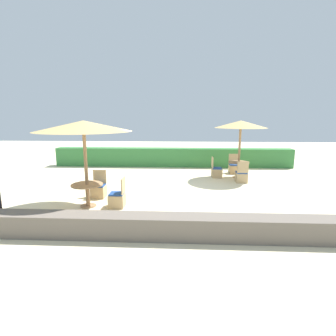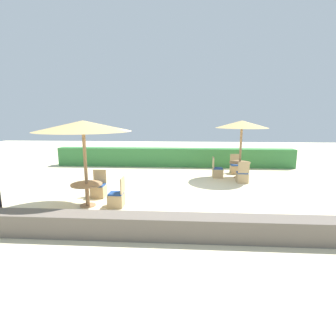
# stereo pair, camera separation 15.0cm
# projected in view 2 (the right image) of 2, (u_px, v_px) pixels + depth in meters

# --- Properties ---
(ground_plane) EXTENTS (40.00, 40.00, 0.00)m
(ground_plane) POSITION_uv_depth(u_px,v_px,m) (167.00, 197.00, 9.15)
(ground_plane) COLOR beige
(hedge_row) EXTENTS (13.00, 0.70, 1.02)m
(hedge_row) POSITION_uv_depth(u_px,v_px,m) (174.00, 157.00, 14.58)
(hedge_row) COLOR #387A3D
(hedge_row) RESTS_ON ground_plane
(stone_border) EXTENTS (10.00, 0.56, 0.54)m
(stone_border) POSITION_uv_depth(u_px,v_px,m) (157.00, 227.00, 6.01)
(stone_border) COLOR #6B6056
(stone_border) RESTS_ON ground_plane
(parasol_front_left) EXTENTS (2.85, 2.85, 2.64)m
(parasol_front_left) POSITION_uv_depth(u_px,v_px,m) (83.00, 126.00, 7.73)
(parasol_front_left) COLOR #93704C
(parasol_front_left) RESTS_ON ground_plane
(round_table_front_left) EXTENTS (0.96, 0.96, 0.71)m
(round_table_front_left) POSITION_uv_depth(u_px,v_px,m) (87.00, 189.00, 8.11)
(round_table_front_left) COLOR #93704C
(round_table_front_left) RESTS_ON ground_plane
(patio_chair_front_left_east) EXTENTS (0.46, 0.46, 0.93)m
(patio_chair_front_left_east) POSITION_uv_depth(u_px,v_px,m) (117.00, 198.00, 8.09)
(patio_chair_front_left_east) COLOR tan
(patio_chair_front_left_east) RESTS_ON ground_plane
(patio_chair_front_left_north) EXTENTS (0.46, 0.46, 0.93)m
(patio_chair_front_left_north) POSITION_uv_depth(u_px,v_px,m) (99.00, 190.00, 9.07)
(patio_chair_front_left_north) COLOR tan
(patio_chair_front_left_north) RESTS_ON ground_plane
(parasol_back_right) EXTENTS (2.30, 2.30, 2.57)m
(parasol_back_right) POSITION_uv_depth(u_px,v_px,m) (242.00, 125.00, 11.46)
(parasol_back_right) COLOR #93704C
(parasol_back_right) RESTS_ON ground_plane
(round_table_back_right) EXTENTS (0.92, 0.92, 0.73)m
(round_table_back_right) POSITION_uv_depth(u_px,v_px,m) (240.00, 166.00, 11.82)
(round_table_back_right) COLOR #93704C
(round_table_back_right) RESTS_ON ground_plane
(patio_chair_back_right_south) EXTENTS (0.46, 0.46, 0.93)m
(patio_chair_back_right_south) POSITION_uv_depth(u_px,v_px,m) (242.00, 177.00, 11.03)
(patio_chair_back_right_south) COLOR tan
(patio_chair_back_right_south) RESTS_ON ground_plane
(patio_chair_back_right_west) EXTENTS (0.46, 0.46, 0.93)m
(patio_chair_back_right_west) POSITION_uv_depth(u_px,v_px,m) (217.00, 172.00, 11.97)
(patio_chair_back_right_west) COLOR tan
(patio_chair_back_right_west) RESTS_ON ground_plane
(patio_chair_back_right_north) EXTENTS (0.46, 0.46, 0.93)m
(patio_chair_back_right_north) POSITION_uv_depth(u_px,v_px,m) (235.00, 168.00, 12.79)
(patio_chair_back_right_north) COLOR tan
(patio_chair_back_right_north) RESTS_ON ground_plane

